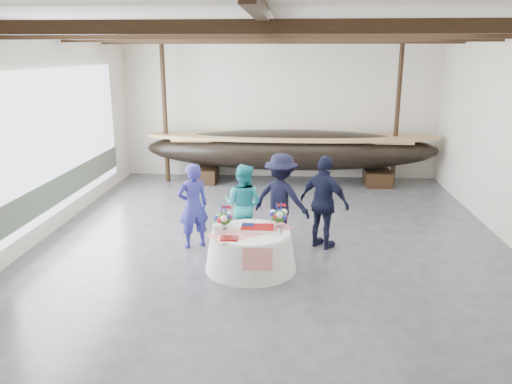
{
  "coord_description": "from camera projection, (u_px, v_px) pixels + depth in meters",
  "views": [
    {
      "loc": [
        0.36,
        -10.04,
        3.94
      ],
      "look_at": [
        -0.35,
        0.03,
        1.11
      ],
      "focal_mm": 35.0,
      "sensor_mm": 36.0,
      "label": 1
    }
  ],
  "objects": [
    {
      "name": "wall_left",
      "position": [
        35.0,
        136.0,
        10.46
      ],
      "size": [
        0.02,
        12.0,
        4.5
      ],
      "primitive_type": "cube",
      "color": "silver",
      "rests_on": "ground"
    },
    {
      "name": "open_bay",
      "position": [
        61.0,
        147.0,
        11.53
      ],
      "size": [
        0.03,
        7.0,
        3.2
      ],
      "color": "silver",
      "rests_on": "ground"
    },
    {
      "name": "guest_man_right",
      "position": [
        324.0,
        203.0,
        10.21
      ],
      "size": [
        1.2,
        1.06,
        1.95
      ],
      "primitive_type": "imported",
      "rotation": [
        0.0,
        0.0,
        2.51
      ],
      "color": "black",
      "rests_on": "ground"
    },
    {
      "name": "ceiling",
      "position": [
        274.0,
        22.0,
        9.52
      ],
      "size": [
        10.0,
        12.0,
        0.01
      ],
      "primitive_type": "cube",
      "color": "white",
      "rests_on": "wall_back"
    },
    {
      "name": "pavilion_structure",
      "position": [
        275.0,
        49.0,
        10.48
      ],
      "size": [
        9.8,
        11.76,
        4.5
      ],
      "color": "black",
      "rests_on": "ground"
    },
    {
      "name": "wall_front",
      "position": [
        247.0,
        253.0,
        4.36
      ],
      "size": [
        10.0,
        0.02,
        4.5
      ],
      "primitive_type": "cube",
      "color": "silver",
      "rests_on": "ground"
    },
    {
      "name": "floor",
      "position": [
        272.0,
        242.0,
        10.73
      ],
      "size": [
        10.0,
        12.0,
        0.01
      ],
      "primitive_type": "cube",
      "color": "#3D3D42",
      "rests_on": "ground"
    },
    {
      "name": "guest_woman_blue",
      "position": [
        193.0,
        206.0,
        10.27
      ],
      "size": [
        0.78,
        0.69,
        1.79
      ],
      "primitive_type": "imported",
      "rotation": [
        0.0,
        0.0,
        3.65
      ],
      "color": "navy",
      "rests_on": "ground"
    },
    {
      "name": "guest_man_left",
      "position": [
        281.0,
        199.0,
        10.49
      ],
      "size": [
        1.44,
        1.16,
        1.94
      ],
      "primitive_type": "imported",
      "rotation": [
        0.0,
        0.0,
        2.73
      ],
      "color": "black",
      "rests_on": "ground"
    },
    {
      "name": "wall_back",
      "position": [
        280.0,
        107.0,
        15.89
      ],
      "size": [
        10.0,
        0.02,
        4.5
      ],
      "primitive_type": "cube",
      "color": "silver",
      "rests_on": "ground"
    },
    {
      "name": "guest_woman_teal",
      "position": [
        243.0,
        205.0,
        10.43
      ],
      "size": [
        1.0,
        0.87,
        1.73
      ],
      "primitive_type": "imported",
      "rotation": [
        0.0,
        0.0,
        2.85
      ],
      "color": "teal",
      "rests_on": "ground"
    },
    {
      "name": "longboat_display",
      "position": [
        291.0,
        149.0,
        15.28
      ],
      "size": [
        8.94,
        1.79,
        1.68
      ],
      "color": "black",
      "rests_on": "ground"
    },
    {
      "name": "banquet_table",
      "position": [
        251.0,
        250.0,
        9.35
      ],
      "size": [
        1.71,
        1.71,
        0.74
      ],
      "color": "white",
      "rests_on": "ground"
    },
    {
      "name": "tabletop_items",
      "position": [
        249.0,
        221.0,
        9.35
      ],
      "size": [
        1.6,
        1.38,
        0.4
      ],
      "color": "red",
      "rests_on": "banquet_table"
    }
  ]
}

